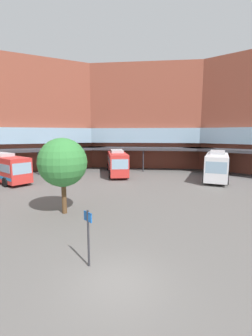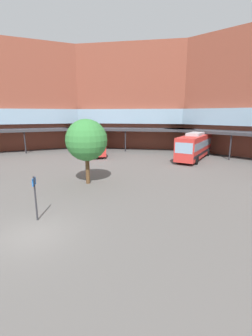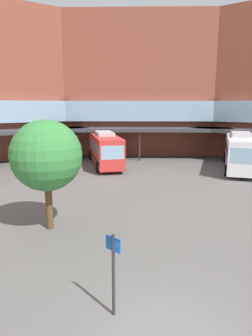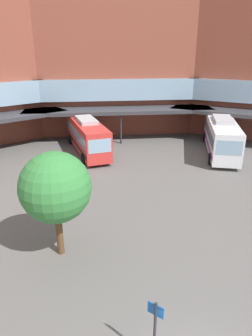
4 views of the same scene
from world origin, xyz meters
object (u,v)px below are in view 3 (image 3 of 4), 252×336
object	(u,v)px
bus_1	(240,151)
plaza_tree	(46,156)
bus_0	(105,148)
stop_sign_post	(113,267)

from	to	relation	value
bus_1	plaza_tree	distance (m)	21.92
bus_0	bus_1	xyz separation A→B (m)	(12.84, -5.75, 0.05)
bus_1	plaza_tree	xyz separation A→B (m)	(-19.17, -10.45, 2.01)
bus_0	plaza_tree	xyz separation A→B (m)	(-6.33, -16.20, 2.06)
bus_1	stop_sign_post	distance (m)	25.02
bus_1	stop_sign_post	size ratio (longest dim) A/B	4.01
bus_1	stop_sign_post	xyz separation A→B (m)	(-17.47, -17.91, -0.26)
bus_1	bus_0	bearing A→B (deg)	-81.36
bus_0	plaza_tree	bearing A→B (deg)	-17.78
bus_1	stop_sign_post	world-z (taller)	bus_1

